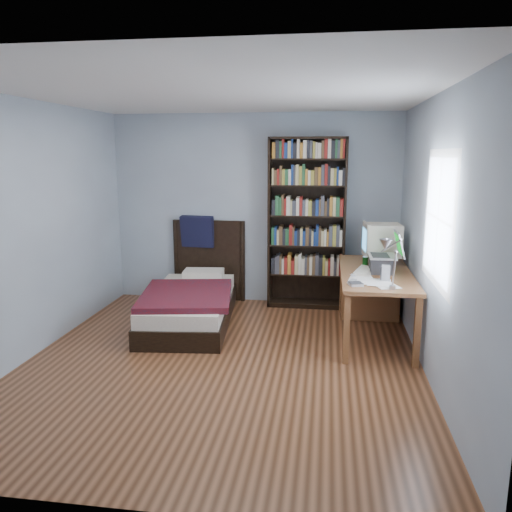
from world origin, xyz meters
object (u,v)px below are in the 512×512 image
crt_monitor (381,241)px  desk_lamp (387,250)px  speaker (386,273)px  soda_can (365,262)px  laptop (383,261)px  desk (371,287)px  bookshelf (307,224)px  bed (192,300)px  keyboard (365,271)px

crt_monitor → desk_lamp: desk_lamp is taller
speaker → soda_can: speaker is taller
soda_can → laptop: bearing=-54.6°
desk → desk_lamp: desk_lamp is taller
desk_lamp → bookshelf: bearing=110.9°
desk → bed: (-2.12, -0.29, -0.16)m
laptop → bed: (-2.19, 0.24, -0.59)m
bookshelf → bed: 1.76m
desk → soda_can: bearing=-109.2°
laptop → speaker: (-0.01, -0.39, -0.04)m
crt_monitor → desk_lamp: size_ratio=0.85×
speaker → bookshelf: 1.68m
crt_monitor → desk_lamp: bearing=-94.1°
desk → desk_lamp: size_ratio=3.17×
speaker → bookshelf: bearing=125.5°
soda_can → bed: bed is taller
desk_lamp → soda_can: 1.31m
desk → bookshelf: size_ratio=0.79×
laptop → speaker: size_ratio=2.76×
laptop → bookshelf: bearing=130.1°
crt_monitor → laptop: crt_monitor is taller
speaker → desk_lamp: bearing=-92.2°
desk_lamp → soda_can: (-0.08, 1.25, -0.38)m
desk → keyboard: (-0.12, -0.56, 0.32)m
desk → desk_lamp: bearing=-90.7°
desk → soda_can: 0.48m
desk → bookshelf: bearing=147.8°
crt_monitor → speaker: 0.90m
laptop → keyboard: size_ratio=1.05×
crt_monitor → bed: size_ratio=0.23×
desk → laptop: laptop is taller
speaker → bed: (-2.18, 0.63, -0.55)m
desk_lamp → bed: bearing=149.2°
laptop → soda_can: 0.30m
crt_monitor → bookshelf: bearing=148.5°
desk_lamp → bookshelf: 2.19m
laptop → crt_monitor: bearing=87.7°
soda_can → bookshelf: 1.10m
bookshelf → soda_can: bearing=-48.6°
laptop → speaker: bearing=-92.2°
desk → crt_monitor: size_ratio=3.72×
bed → bookshelf: bearing=31.0°
crt_monitor → keyboard: 0.61m
crt_monitor → bookshelf: (-0.89, 0.54, 0.11)m
desk_lamp → speaker: bearing=83.3°
crt_monitor → speaker: (-0.03, -0.88, -0.18)m
crt_monitor → desk: bearing=155.6°
crt_monitor → speaker: size_ratio=2.88×
desk → soda_can: soda_can is taller
speaker → bookshelf: bookshelf is taller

